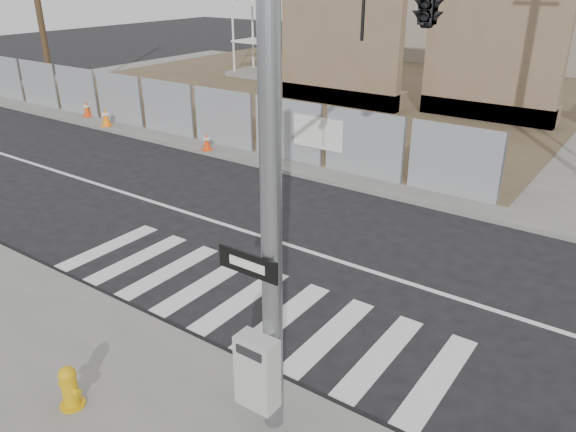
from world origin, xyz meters
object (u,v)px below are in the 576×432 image
Objects in this scene: traffic_cone_b at (106,117)px; traffic_cone_c at (207,141)px; fire_hydrant at (69,387)px; traffic_cone_d at (384,165)px; traffic_cone_a at (87,109)px; signal_pole at (385,57)px.

traffic_cone_b reaches higher than traffic_cone_c.
traffic_cone_b reaches higher than fire_hydrant.
traffic_cone_d is (6.22, 1.26, -0.00)m from traffic_cone_c.
traffic_cone_a is 0.91× the size of traffic_cone_b.
traffic_cone_b is 1.20× the size of traffic_cone_d.
signal_pole is 6.55m from fire_hydrant.
fire_hydrant is at bearing -37.28° from traffic_cone_a.
fire_hydrant is 12.61m from traffic_cone_c.
traffic_cone_b is at bearing 132.44° from fire_hydrant.
traffic_cone_a is 1.08× the size of traffic_cone_c.
traffic_cone_c is (-7.04, 10.46, -0.03)m from fire_hydrant.
traffic_cone_b reaches higher than traffic_cone_d.
traffic_cone_a is at bearing 164.13° from traffic_cone_b.
traffic_cone_d is (-3.38, 7.52, -4.35)m from signal_pole.
traffic_cone_b is 11.86m from traffic_cone_d.
traffic_cone_b is (2.00, -0.57, 0.04)m from traffic_cone_a.
traffic_cone_a is 7.61m from traffic_cone_c.
traffic_cone_d is at bearing 2.45° from traffic_cone_a.
signal_pole reaches higher than traffic_cone_b.
traffic_cone_c is (5.58, -0.10, -0.06)m from traffic_cone_b.
traffic_cone_d is at bearing 11.40° from traffic_cone_c.
fire_hydrant is 16.45m from traffic_cone_b.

